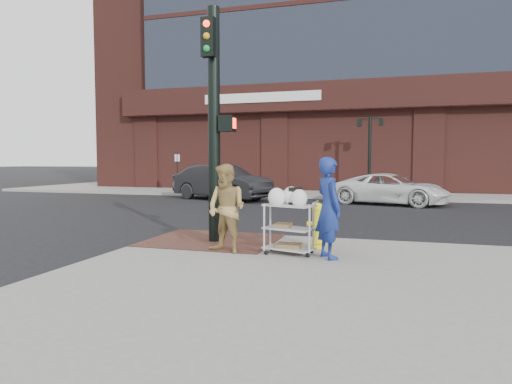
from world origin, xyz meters
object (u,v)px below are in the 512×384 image
(sedan_dark, at_px, (222,182))
(minivan_white, at_px, (391,189))
(lamp_post, at_px, (370,147))
(fire_hydrant, at_px, (318,225))
(pedestrian_tan, at_px, (227,208))
(traffic_signal_pole, at_px, (215,118))
(utility_cart, at_px, (289,224))
(woman_blue, at_px, (329,208))

(sedan_dark, bearing_deg, minivan_white, -69.34)
(lamp_post, bearing_deg, fire_hydrant, -90.85)
(pedestrian_tan, height_order, sedan_dark, pedestrian_tan)
(traffic_signal_pole, xyz_separation_m, minivan_white, (3.61, 11.39, -2.16))
(utility_cart, bearing_deg, pedestrian_tan, -170.33)
(pedestrian_tan, height_order, fire_hydrant, pedestrian_tan)
(minivan_white, bearing_deg, pedestrian_tan, -177.75)
(woman_blue, xyz_separation_m, utility_cart, (-0.76, 0.15, -0.34))
(sedan_dark, xyz_separation_m, fire_hydrant, (6.51, -11.56, -0.24))
(minivan_white, height_order, utility_cart, utility_cart)
(utility_cart, xyz_separation_m, fire_hydrant, (0.42, 0.74, -0.11))
(woman_blue, height_order, sedan_dark, woman_blue)
(woman_blue, bearing_deg, fire_hydrant, -13.61)
(fire_hydrant, bearing_deg, woman_blue, -69.22)
(lamp_post, distance_m, sedan_dark, 7.91)
(pedestrian_tan, relative_size, minivan_white, 0.35)
(pedestrian_tan, xyz_separation_m, sedan_dark, (-4.91, 12.50, -0.15))
(traffic_signal_pole, height_order, sedan_dark, traffic_signal_pole)
(woman_blue, relative_size, pedestrian_tan, 1.08)
(utility_cart, bearing_deg, lamp_post, 87.68)
(lamp_post, distance_m, woman_blue, 16.27)
(minivan_white, bearing_deg, woman_blue, -169.06)
(fire_hydrant, bearing_deg, minivan_white, 83.22)
(traffic_signal_pole, distance_m, fire_hydrant, 3.16)
(lamp_post, relative_size, sedan_dark, 0.77)
(woman_blue, bearing_deg, utility_cart, 44.40)
(lamp_post, bearing_deg, minivan_white, -73.50)
(traffic_signal_pole, relative_size, minivan_white, 1.03)
(woman_blue, distance_m, minivan_white, 12.41)
(minivan_white, bearing_deg, traffic_signal_pole, 178.08)
(woman_blue, bearing_deg, pedestrian_tan, 57.09)
(woman_blue, distance_m, pedestrian_tan, 1.94)
(traffic_signal_pole, distance_m, woman_blue, 3.28)
(sedan_dark, distance_m, fire_hydrant, 13.27)
(pedestrian_tan, bearing_deg, fire_hydrant, 49.16)
(lamp_post, distance_m, fire_hydrant, 15.44)
(lamp_post, height_order, pedestrian_tan, lamp_post)
(traffic_signal_pole, bearing_deg, woman_blue, -20.53)
(minivan_white, bearing_deg, sedan_dark, 105.03)
(pedestrian_tan, height_order, minivan_white, pedestrian_tan)
(woman_blue, xyz_separation_m, pedestrian_tan, (-1.94, -0.05, -0.06))
(woman_blue, xyz_separation_m, minivan_white, (1.03, 12.36, -0.39))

